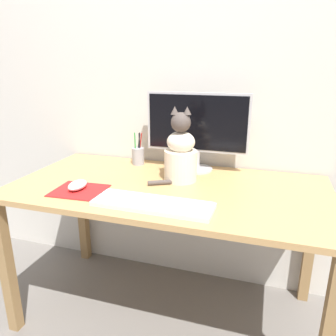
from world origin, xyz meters
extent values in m
plane|color=slate|center=(0.00, 0.00, 0.00)|extent=(12.00, 12.00, 0.00)
cube|color=beige|center=(0.00, 0.39, 1.25)|extent=(7.00, 0.04, 2.50)
cube|color=tan|center=(0.00, 0.00, 0.69)|extent=(1.43, 0.73, 0.02)
cube|color=olive|center=(-0.67, -0.32, 0.34)|extent=(0.05, 0.05, 0.68)
cube|color=olive|center=(-0.67, 0.32, 0.34)|extent=(0.05, 0.05, 0.68)
cube|color=olive|center=(0.67, 0.32, 0.34)|extent=(0.05, 0.05, 0.68)
cylinder|color=#B2B2B7|center=(0.07, 0.27, 0.71)|extent=(0.17, 0.17, 0.01)
cylinder|color=#B2B2B7|center=(0.07, 0.27, 0.76)|extent=(0.04, 0.04, 0.09)
cube|color=#B2B2B7|center=(0.07, 0.27, 0.95)|extent=(0.52, 0.02, 0.30)
cube|color=black|center=(0.07, 0.26, 0.95)|extent=(0.50, 0.00, 0.27)
cube|color=silver|center=(0.01, -0.24, 0.71)|extent=(0.48, 0.15, 0.02)
cube|color=white|center=(0.01, -0.24, 0.72)|extent=(0.46, 0.14, 0.01)
cube|color=red|center=(-0.35, -0.18, 0.70)|extent=(0.23, 0.20, 0.00)
ellipsoid|color=white|center=(-0.36, -0.17, 0.72)|extent=(0.07, 0.11, 0.04)
cylinder|color=beige|center=(0.03, 0.09, 0.77)|extent=(0.17, 0.17, 0.15)
ellipsoid|color=beige|center=(0.03, 0.09, 0.89)|extent=(0.15, 0.13, 0.10)
sphere|color=#4C423D|center=(0.04, 0.08, 0.98)|extent=(0.10, 0.10, 0.09)
cone|color=#4C423D|center=(0.01, 0.08, 1.03)|extent=(0.04, 0.04, 0.04)
cone|color=#4C423D|center=(0.06, 0.08, 1.03)|extent=(0.04, 0.04, 0.04)
cylinder|color=#4C423D|center=(0.00, 0.02, 0.71)|extent=(0.19, 0.11, 0.02)
cylinder|color=#99999E|center=(-0.26, 0.27, 0.75)|extent=(0.07, 0.07, 0.09)
cylinder|color=red|center=(-0.25, 0.28, 0.81)|extent=(0.03, 0.02, 0.14)
cylinder|color=green|center=(-0.27, 0.26, 0.81)|extent=(0.02, 0.03, 0.14)
cylinder|color=black|center=(-0.26, 0.28, 0.81)|extent=(0.02, 0.01, 0.14)
cylinder|color=black|center=(-0.25, 0.27, 0.81)|extent=(0.01, 0.02, 0.14)
camera|label=1|loc=(0.42, -1.33, 1.23)|focal=35.00mm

